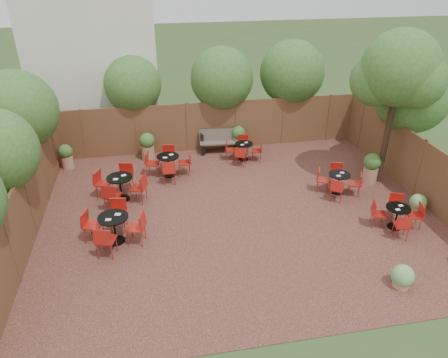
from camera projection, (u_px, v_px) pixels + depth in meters
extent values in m
plane|color=#354F23|center=(238.00, 214.00, 13.09)|extent=(80.00, 80.00, 0.00)
cube|color=#331A14|center=(238.00, 213.00, 13.08)|extent=(12.00, 10.00, 0.02)
cube|color=brown|center=(212.00, 126.00, 16.92)|extent=(12.00, 0.08, 2.00)
cube|color=brown|center=(28.00, 205.00, 11.64)|extent=(0.08, 10.00, 2.00)
cube|color=brown|center=(419.00, 169.00, 13.57)|extent=(0.08, 10.00, 2.00)
cube|color=silver|center=(93.00, 39.00, 17.35)|extent=(5.00, 4.00, 8.00)
sphere|color=#315F1E|center=(17.00, 110.00, 13.28)|extent=(2.57, 2.57, 2.57)
sphere|color=#315F1E|center=(133.00, 84.00, 16.24)|extent=(2.21, 2.21, 2.21)
sphere|color=#315F1E|center=(222.00, 78.00, 16.68)|extent=(2.51, 2.51, 2.51)
sphere|color=#315F1E|center=(292.00, 73.00, 17.31)|extent=(2.66, 2.66, 2.66)
sphere|color=#315F1E|center=(413.00, 96.00, 14.54)|extent=(2.60, 2.60, 2.60)
cylinder|color=black|center=(389.00, 125.00, 13.92)|extent=(0.26, 0.26, 4.21)
sphere|color=#315F1E|center=(400.00, 68.00, 13.01)|extent=(2.42, 2.42, 2.42)
sphere|color=#315F1E|center=(377.00, 80.00, 13.50)|extent=(1.69, 1.69, 1.69)
sphere|color=#315F1E|center=(417.00, 80.00, 12.87)|extent=(1.77, 1.77, 1.77)
cube|color=brown|center=(219.00, 143.00, 16.84)|extent=(1.41, 0.51, 0.05)
cube|color=brown|center=(218.00, 136.00, 16.88)|extent=(1.39, 0.20, 0.42)
cube|color=black|center=(204.00, 149.00, 16.84)|extent=(0.08, 0.42, 0.37)
cube|color=black|center=(234.00, 147.00, 17.05)|extent=(0.08, 0.42, 0.37)
cube|color=brown|center=(219.00, 142.00, 16.82)|extent=(1.54, 0.58, 0.05)
cube|color=brown|center=(218.00, 134.00, 16.87)|extent=(1.51, 0.24, 0.45)
cube|color=black|center=(202.00, 149.00, 16.82)|extent=(0.10, 0.45, 0.40)
cube|color=black|center=(235.00, 146.00, 17.04)|extent=(0.10, 0.45, 0.40)
cylinder|color=black|center=(116.00, 241.00, 11.80)|extent=(0.49, 0.49, 0.03)
cylinder|color=black|center=(115.00, 229.00, 11.61)|extent=(0.06, 0.06, 0.78)
cylinder|color=black|center=(113.00, 217.00, 11.42)|extent=(0.84, 0.84, 0.03)
cube|color=white|center=(118.00, 214.00, 11.50)|extent=(0.18, 0.14, 0.02)
cube|color=white|center=(108.00, 220.00, 11.27)|extent=(0.18, 0.14, 0.02)
cylinder|color=black|center=(394.00, 227.00, 12.40)|extent=(0.41, 0.41, 0.03)
cylinder|color=black|center=(396.00, 217.00, 12.24)|extent=(0.05, 0.05, 0.65)
cylinder|color=black|center=(399.00, 208.00, 12.08)|extent=(0.70, 0.70, 0.03)
cube|color=white|center=(401.00, 206.00, 12.16)|extent=(0.15, 0.13, 0.01)
cube|color=white|center=(398.00, 210.00, 11.96)|extent=(0.15, 0.13, 0.01)
cylinder|color=black|center=(169.00, 175.00, 15.27)|extent=(0.46, 0.46, 0.03)
cylinder|color=black|center=(168.00, 166.00, 15.09)|extent=(0.05, 0.05, 0.73)
cylinder|color=black|center=(168.00, 156.00, 14.91)|extent=(0.79, 0.79, 0.03)
cube|color=white|center=(171.00, 155.00, 14.99)|extent=(0.16, 0.12, 0.02)
cube|color=white|center=(165.00, 158.00, 14.78)|extent=(0.16, 0.12, 0.02)
cylinder|color=black|center=(122.00, 199.00, 13.80)|extent=(0.49, 0.49, 0.03)
cylinder|color=black|center=(121.00, 188.00, 13.61)|extent=(0.06, 0.06, 0.77)
cylinder|color=black|center=(119.00, 178.00, 13.42)|extent=(0.84, 0.84, 0.03)
cube|color=white|center=(124.00, 175.00, 13.51)|extent=(0.18, 0.15, 0.02)
cube|color=white|center=(116.00, 179.00, 13.28)|extent=(0.18, 0.15, 0.02)
cylinder|color=black|center=(244.00, 159.00, 16.43)|extent=(0.40, 0.40, 0.03)
cylinder|color=black|center=(244.00, 152.00, 16.27)|extent=(0.05, 0.05, 0.64)
cylinder|color=black|center=(244.00, 144.00, 16.12)|extent=(0.69, 0.69, 0.03)
cube|color=white|center=(246.00, 142.00, 16.19)|extent=(0.15, 0.13, 0.01)
cube|color=white|center=(242.00, 145.00, 16.00)|extent=(0.15, 0.13, 0.01)
cylinder|color=black|center=(337.00, 192.00, 14.18)|extent=(0.42, 0.42, 0.03)
cylinder|color=black|center=(338.00, 183.00, 14.02)|extent=(0.05, 0.05, 0.66)
cylinder|color=black|center=(340.00, 175.00, 13.86)|extent=(0.72, 0.72, 0.03)
cube|color=white|center=(342.00, 173.00, 13.93)|extent=(0.16, 0.14, 0.01)
cube|color=white|center=(339.00, 176.00, 13.73)|extent=(0.16, 0.14, 0.01)
cylinder|color=#A97454|center=(148.00, 152.00, 16.34)|extent=(0.49, 0.49, 0.57)
sphere|color=#315F1E|center=(147.00, 140.00, 16.10)|extent=(0.59, 0.59, 0.59)
cylinder|color=#A97454|center=(238.00, 143.00, 17.17)|extent=(0.46, 0.46, 0.53)
sphere|color=#315F1E|center=(238.00, 133.00, 16.94)|extent=(0.56, 0.56, 0.56)
cylinder|color=#A97454|center=(67.00, 162.00, 15.69)|extent=(0.43, 0.43, 0.49)
sphere|color=#315F1E|center=(65.00, 151.00, 15.48)|extent=(0.51, 0.51, 0.51)
cylinder|color=#A97454|center=(370.00, 175.00, 14.72)|extent=(0.49, 0.49, 0.57)
sphere|color=#315F1E|center=(372.00, 162.00, 14.48)|extent=(0.59, 0.59, 0.59)
cylinder|color=#A97454|center=(401.00, 283.00, 10.20)|extent=(0.40, 0.40, 0.18)
sphere|color=#61994F|center=(403.00, 276.00, 10.09)|extent=(0.54, 0.54, 0.54)
cylinder|color=#A97454|center=(417.00, 208.00, 13.19)|extent=(0.38, 0.38, 0.17)
sphere|color=#61994F|center=(418.00, 202.00, 13.08)|extent=(0.52, 0.52, 0.52)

